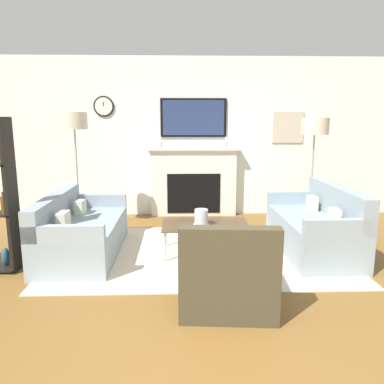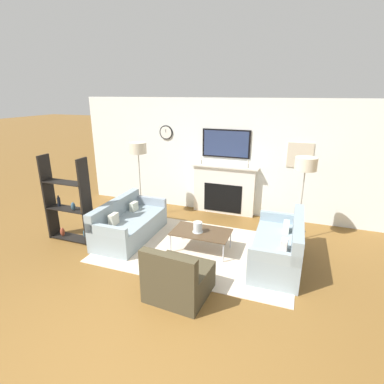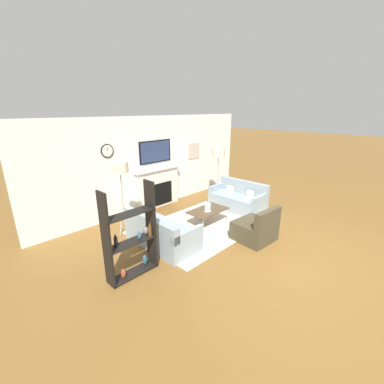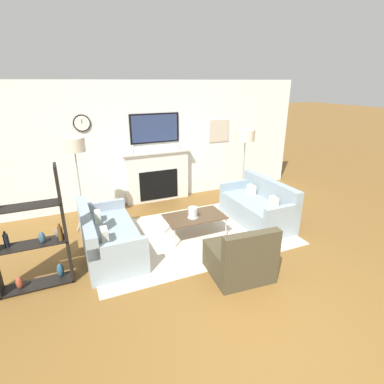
% 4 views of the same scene
% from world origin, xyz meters
% --- Properties ---
extents(ground_plane, '(60.00, 60.00, 0.00)m').
position_xyz_m(ground_plane, '(0.00, 0.00, 0.00)').
color(ground_plane, brown).
extents(fireplace_wall, '(7.41, 0.28, 2.70)m').
position_xyz_m(fireplace_wall, '(0.00, 4.42, 1.23)').
color(fireplace_wall, white).
rests_on(fireplace_wall, ground_plane).
extents(area_rug, '(3.56, 2.26, 0.01)m').
position_xyz_m(area_rug, '(0.00, 2.41, 0.01)').
color(area_rug, beige).
rests_on(area_rug, ground_plane).
extents(couch_left, '(0.84, 1.70, 0.76)m').
position_xyz_m(couch_left, '(-1.47, 2.41, 0.28)').
color(couch_left, '#8B9CA5').
rests_on(couch_left, ground_plane).
extents(couch_right, '(0.79, 1.63, 0.84)m').
position_xyz_m(couch_right, '(1.47, 2.41, 0.30)').
color(couch_right, '#8B9CA5').
rests_on(couch_right, ground_plane).
extents(armchair, '(0.88, 0.86, 0.82)m').
position_xyz_m(armchair, '(0.18, 1.03, 0.27)').
color(armchair, '#433C29').
rests_on(armchair, ground_plane).
extents(coffee_table, '(1.07, 0.64, 0.39)m').
position_xyz_m(coffee_table, '(0.08, 2.39, 0.36)').
color(coffee_table, '#4C3823').
rests_on(coffee_table, ground_plane).
extents(hurricane_candle, '(0.19, 0.19, 0.20)m').
position_xyz_m(hurricane_candle, '(0.02, 2.35, 0.47)').
color(hurricane_candle, silver).
rests_on(hurricane_candle, coffee_table).
extents(floor_lamp_left, '(0.37, 0.37, 1.77)m').
position_xyz_m(floor_lamp_left, '(-1.75, 3.43, 1.61)').
color(floor_lamp_left, '#9E998E').
rests_on(floor_lamp_left, ground_plane).
extents(floor_lamp_right, '(0.40, 0.40, 1.69)m').
position_xyz_m(floor_lamp_right, '(1.75, 3.43, 1.54)').
color(floor_lamp_right, '#9E998E').
rests_on(floor_lamp_right, ground_plane).
extents(shelf_unit, '(0.93, 0.28, 1.69)m').
position_xyz_m(shelf_unit, '(-2.49, 1.94, 0.74)').
color(shelf_unit, black).
rests_on(shelf_unit, ground_plane).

